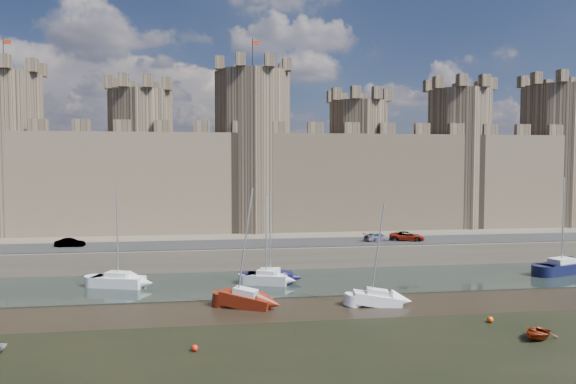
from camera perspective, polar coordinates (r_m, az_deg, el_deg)
name	(u,v)px	position (r m, az deg, el deg)	size (l,w,h in m)	color
ground	(280,384)	(30.29, -0.89, -20.56)	(160.00, 160.00, 0.00)	black
water_channel	(251,283)	(53.04, -4.16, -10.10)	(160.00, 12.00, 0.08)	black
quay	(236,228)	(88.27, -5.75, -4.00)	(160.00, 60.00, 2.50)	#4C443A
road	(245,244)	(62.37, -4.80, -5.76)	(160.00, 7.00, 0.10)	black
castle	(235,167)	(75.58, -5.91, 2.73)	(108.50, 11.00, 29.00)	#42382B
car_1	(70,243)	(64.88, -23.07, -5.22)	(1.13, 3.25, 1.07)	gray
car_2	(378,237)	(65.33, 10.00, -4.95)	(1.53, 3.76, 1.09)	gray
car_3	(407,236)	(66.21, 13.07, -4.83)	(1.99, 4.31, 1.20)	gray
sailboat_0	(118,280)	(53.86, -18.35, -9.28)	(5.39, 3.38, 9.41)	silver
sailboat_1	(270,276)	(53.06, -1.97, -9.31)	(4.77, 2.42, 9.15)	black
sailboat_2	(266,278)	(52.30, -2.42, -9.49)	(4.48, 2.86, 9.02)	beige
sailboat_3	(562,267)	(64.86, 28.13, -7.33)	(6.50, 4.12, 10.64)	black
sailboat_4	(245,299)	(44.55, -4.75, -11.74)	(4.67, 3.35, 10.19)	#65190B
sailboat_5	(377,298)	(45.68, 9.90, -11.51)	(4.32, 2.24, 8.90)	white
dinghy_4	(538,334)	(40.97, 25.98, -14.00)	(2.22, 0.64, 3.11)	maroon
buoy_1	(195,348)	(35.35, -10.33, -16.68)	(0.44, 0.44, 0.44)	red
buoy_3	(490,320)	(43.42, 21.55, -13.04)	(0.47, 0.47, 0.47)	#EF500A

